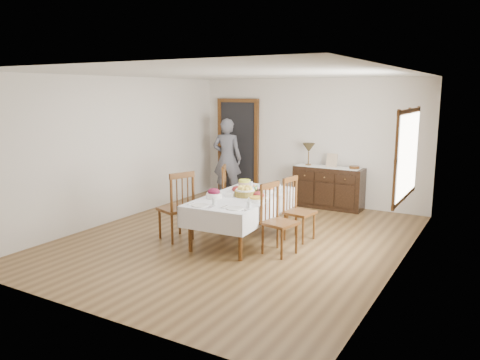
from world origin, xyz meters
The scene contains 26 objects.
ground centered at (0.00, 0.00, 0.00)m, with size 6.00×6.00×0.00m, color brown.
room_shell centered at (-0.15, 0.42, 1.64)m, with size 5.02×6.02×2.65m.
dining_table centered at (0.08, 0.04, 0.62)m, with size 1.15×2.12×0.71m.
chair_left_near centered at (-0.79, -0.50, 0.56)m, with size 0.59×0.59×1.11m.
chair_left_far centered at (-0.73, 0.52, 0.54)m, with size 0.60×0.60×1.07m.
chair_right_near centered at (0.83, -0.27, 0.52)m, with size 0.52×0.52×1.04m.
chair_right_far centered at (0.83, 0.48, 0.51)m, with size 0.47×0.47×1.00m.
sideboard centered at (0.56, 2.72, 0.42)m, with size 1.40×0.51×0.84m.
person centered at (-1.70, 2.46, 0.94)m, with size 0.59×0.38×1.88m, color #545560.
bread_basket centered at (0.13, 0.03, 0.78)m, with size 0.33×0.33×0.17m.
egg_basket centered at (0.10, 0.39, 0.75)m, with size 0.26×0.26×0.10m.
ham_platter_a centered at (-0.15, 0.27, 0.74)m, with size 0.29×0.29×0.11m.
ham_platter_b centered at (0.35, 0.07, 0.74)m, with size 0.28×0.28×0.11m.
beet_bowl centered at (-0.22, -0.32, 0.78)m, with size 0.24×0.24×0.16m.
carrot_bowl centered at (0.31, 0.47, 0.75)m, with size 0.22×0.22×0.09m.
pineapple_bowl centered at (-0.23, 0.66, 0.78)m, with size 0.22×0.22×0.13m.
casserole_dish centered at (0.45, -0.19, 0.74)m, with size 0.26×0.26×0.07m.
butter_dish centered at (-0.06, -0.11, 0.75)m, with size 0.14×0.10×0.07m.
setting_left centered at (-0.09, -0.78, 0.73)m, with size 0.43×0.31×0.10m.
setting_right centered at (0.44, -0.68, 0.73)m, with size 0.43×0.31×0.10m.
glass_far_a centered at (-0.12, 0.67, 0.76)m, with size 0.07×0.07×0.11m.
glass_far_b centered at (0.38, 0.75, 0.76)m, with size 0.07×0.07×0.09m.
runner centered at (0.54, 2.70, 0.84)m, with size 1.30×0.35×0.01m.
table_lamp centered at (0.12, 2.69, 1.19)m, with size 0.26×0.26×0.46m.
picture_frame centered at (0.61, 2.71, 0.98)m, with size 0.22×0.08×0.28m.
deco_bowl centered at (1.07, 2.73, 0.87)m, with size 0.20×0.20×0.06m.
Camera 1 is at (3.66, -6.21, 2.34)m, focal length 35.00 mm.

